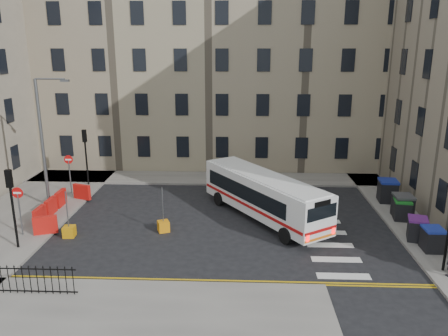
# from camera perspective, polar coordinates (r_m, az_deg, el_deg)

# --- Properties ---
(ground) EXTENTS (120.00, 120.00, 0.00)m
(ground) POSITION_cam_1_polar(r_m,az_deg,el_deg) (25.89, 3.71, -7.18)
(ground) COLOR black
(ground) RESTS_ON ground
(pavement_north) EXTENTS (36.00, 3.20, 0.15)m
(pavement_north) POSITION_cam_1_polar(r_m,az_deg,el_deg) (34.37, -6.64, -1.29)
(pavement_north) COLOR slate
(pavement_north) RESTS_ON ground
(pavement_east) EXTENTS (2.40, 26.00, 0.15)m
(pavement_east) POSITION_cam_1_polar(r_m,az_deg,el_deg) (31.12, 20.40, -4.03)
(pavement_east) COLOR slate
(pavement_east) RESTS_ON ground
(pavement_west) EXTENTS (6.00, 22.00, 0.15)m
(pavement_west) POSITION_cam_1_polar(r_m,az_deg,el_deg) (29.92, -24.35, -5.24)
(pavement_west) COLOR slate
(pavement_west) RESTS_ON ground
(pavement_sw) EXTENTS (20.00, 6.00, 0.15)m
(pavement_sw) POSITION_cam_1_polar(r_m,az_deg,el_deg) (18.21, -19.47, -18.50)
(pavement_sw) COLOR slate
(pavement_sw) RESTS_ON ground
(terrace_north) EXTENTS (38.30, 10.80, 17.20)m
(terrace_north) POSITION_cam_1_polar(r_m,az_deg,el_deg) (39.89, -6.93, 13.52)
(terrace_north) COLOR gray
(terrace_north) RESTS_ON ground
(traffic_light_nw) EXTENTS (0.28, 0.22, 4.10)m
(traffic_light_nw) POSITION_cam_1_polar(r_m,az_deg,el_deg) (33.19, -17.65, 2.45)
(traffic_light_nw) COLOR black
(traffic_light_nw) RESTS_ON pavement_west
(traffic_light_sw) EXTENTS (0.28, 0.22, 4.10)m
(traffic_light_sw) POSITION_cam_1_polar(r_m,az_deg,el_deg) (23.97, -26.02, -3.38)
(traffic_light_sw) COLOR black
(traffic_light_sw) RESTS_ON pavement_west
(streetlamp) EXTENTS (0.50, 0.22, 8.14)m
(streetlamp) POSITION_cam_1_polar(r_m,az_deg,el_deg) (29.21, -22.67, 3.20)
(streetlamp) COLOR #595B5E
(streetlamp) RESTS_ON pavement_west
(no_entry_north) EXTENTS (0.60, 0.08, 3.00)m
(no_entry_north) POSITION_cam_1_polar(r_m,az_deg,el_deg) (31.75, -19.58, 0.22)
(no_entry_north) COLOR #595B5E
(no_entry_north) RESTS_ON pavement_west
(no_entry_south) EXTENTS (0.60, 0.08, 3.00)m
(no_entry_south) POSITION_cam_1_polar(r_m,az_deg,el_deg) (25.69, -25.25, -3.95)
(no_entry_south) COLOR #595B5E
(no_entry_south) RESTS_ON pavement_west
(roadworks_barriers) EXTENTS (1.66, 6.26, 1.00)m
(roadworks_barriers) POSITION_cam_1_polar(r_m,az_deg,el_deg) (28.40, -21.01, -4.72)
(roadworks_barriers) COLOR red
(roadworks_barriers) RESTS_ON pavement_west
(bus) EXTENTS (7.33, 9.31, 2.66)m
(bus) POSITION_cam_1_polar(r_m,az_deg,el_deg) (26.10, 5.12, -3.40)
(bus) COLOR white
(bus) RESTS_ON ground
(wheelie_bin_a) EXTENTS (0.94, 1.08, 1.19)m
(wheelie_bin_a) POSITION_cam_1_polar(r_m,az_deg,el_deg) (24.35, 25.56, -8.38)
(wheelie_bin_a) COLOR black
(wheelie_bin_a) RESTS_ON pavement_east
(wheelie_bin_b) EXTENTS (1.23, 1.33, 1.22)m
(wheelie_bin_b) POSITION_cam_1_polar(r_m,az_deg,el_deg) (25.28, 23.91, -7.27)
(wheelie_bin_b) COLOR black
(wheelie_bin_b) RESTS_ON pavement_east
(wheelie_bin_c) EXTENTS (1.13, 1.24, 1.20)m
(wheelie_bin_c) POSITION_cam_1_polar(r_m,az_deg,el_deg) (27.82, 22.23, -5.04)
(wheelie_bin_c) COLOR black
(wheelie_bin_c) RESTS_ON pavement_east
(wheelie_bin_d) EXTENTS (1.13, 1.28, 1.38)m
(wheelie_bin_d) POSITION_cam_1_polar(r_m,az_deg,el_deg) (28.15, 22.30, -4.62)
(wheelie_bin_d) COLOR black
(wheelie_bin_d) RESTS_ON pavement_east
(wheelie_bin_e) EXTENTS (1.27, 1.42, 1.46)m
(wheelie_bin_e) POSITION_cam_1_polar(r_m,az_deg,el_deg) (30.58, 20.58, -2.79)
(wheelie_bin_e) COLOR black
(wheelie_bin_e) RESTS_ON pavement_east
(bollard_yellow) EXTENTS (0.64, 0.64, 0.60)m
(bollard_yellow) POSITION_cam_1_polar(r_m,az_deg,el_deg) (25.41, -19.56, -7.82)
(bollard_yellow) COLOR orange
(bollard_yellow) RESTS_ON ground
(bollard_chevron) EXTENTS (0.79, 0.79, 0.60)m
(bollard_chevron) POSITION_cam_1_polar(r_m,az_deg,el_deg) (24.86, -7.91, -7.54)
(bollard_chevron) COLOR orange
(bollard_chevron) RESTS_ON ground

